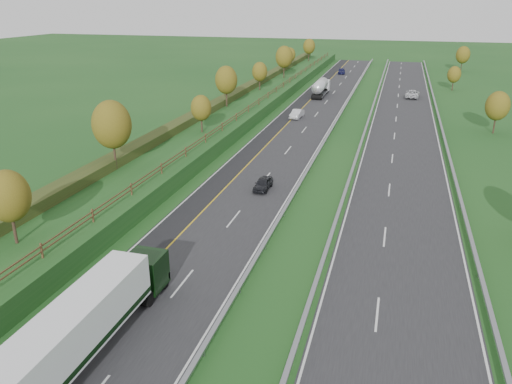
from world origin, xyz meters
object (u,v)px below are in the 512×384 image
road_tanker (321,87)px  car_small_far (342,71)px  car_dark_near (263,184)px  car_silver_mid (297,114)px  car_oncoming (412,94)px  box_lorry (86,323)px

road_tanker → car_small_far: road_tanker is taller
road_tanker → car_dark_near: road_tanker is taller
car_silver_mid → car_oncoming: 32.40m
car_dark_near → car_oncoming: car_oncoming is taller
car_oncoming → car_dark_near: bearing=79.0°
box_lorry → road_tanker: 87.88m
car_dark_near → car_silver_mid: bearing=96.1°
car_dark_near → car_small_far: size_ratio=0.81×
box_lorry → car_small_far: box_lorry is taller
car_oncoming → box_lorry: bearing=82.1°
road_tanker → car_oncoming: road_tanker is taller
car_dark_near → car_oncoming: size_ratio=0.65×
car_silver_mid → car_small_far: (0.92, 58.25, -0.05)m
car_dark_near → car_small_far: (-2.55, 93.96, 0.04)m
car_small_far → car_oncoming: size_ratio=0.81×
box_lorry → road_tanker: bearing=90.2°
box_lorry → car_small_far: 123.22m
box_lorry → car_oncoming: box_lorry is taller
car_silver_mid → car_small_far: size_ratio=0.95×
road_tanker → car_silver_mid: size_ratio=2.50×
car_small_far → car_oncoming: (18.72, -32.48, 0.13)m
box_lorry → car_oncoming: size_ratio=2.77×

